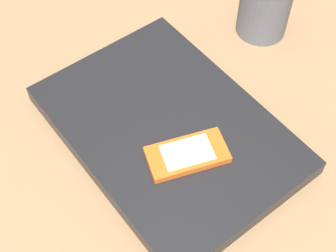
% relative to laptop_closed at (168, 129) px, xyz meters
% --- Properties ---
extents(desk_surface, '(1.20, 0.80, 0.03)m').
position_rel_laptop_closed_xyz_m(desk_surface, '(-0.04, 0.03, -0.03)').
color(desk_surface, '#9E7751').
rests_on(desk_surface, ground).
extents(laptop_closed, '(0.34, 0.24, 0.03)m').
position_rel_laptop_closed_xyz_m(laptop_closed, '(0.00, 0.00, 0.00)').
color(laptop_closed, black).
rests_on(laptop_closed, desk_surface).
extents(cell_phone_on_laptop, '(0.08, 0.11, 0.01)m').
position_rel_laptop_closed_xyz_m(cell_phone_on_laptop, '(0.06, -0.01, 0.02)').
color(cell_phone_on_laptop, orange).
rests_on(cell_phone_on_laptop, laptop_closed).
extents(pen_cup, '(0.08, 0.08, 0.10)m').
position_rel_laptop_closed_xyz_m(pen_cup, '(-0.07, 0.24, 0.04)').
color(pen_cup, '#595B60').
rests_on(pen_cup, desk_surface).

